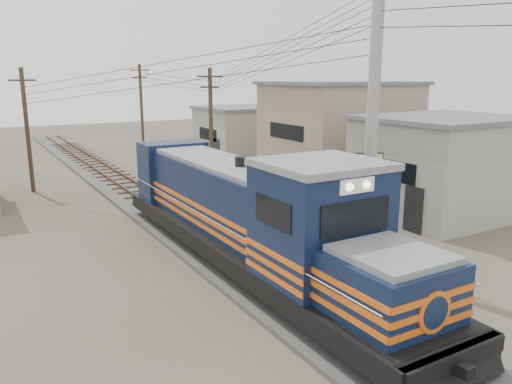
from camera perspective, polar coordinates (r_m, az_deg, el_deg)
ground at (r=16.41m, az=1.88°, el=-10.29°), size 120.00×120.00×0.00m
ballast at (r=24.96m, az=-10.44°, el=-2.07°), size 3.60×70.00×0.16m
track at (r=24.91m, az=-10.45°, el=-1.67°), size 1.15×70.00×0.12m
locomotive at (r=16.99m, az=-0.73°, el=-2.94°), size 3.12×17.00×4.21m
utility_pole_main at (r=16.89m, az=13.13°, el=7.62°), size 0.40×0.40×10.00m
wooden_pole_mid at (r=29.67m, az=-5.17°, el=7.56°), size 1.60×0.24×7.00m
wooden_pole_far at (r=42.79m, az=-12.95°, el=9.31°), size 1.60×0.24×7.50m
wooden_pole_left at (r=31.01m, az=-24.70°, el=6.66°), size 1.60×0.24×7.00m
power_lines at (r=22.67m, az=-10.23°, el=15.55°), size 9.65×19.00×3.30m
shophouse_front at (r=25.44m, az=20.61°, el=2.86°), size 7.35×6.30×4.70m
shophouse_mid at (r=32.34m, az=9.43°, el=6.88°), size 8.40×7.35×6.20m
shophouse_back at (r=39.86m, az=-1.57°, el=6.75°), size 6.30×6.30×4.20m
billboard at (r=19.60m, az=10.97°, el=1.65°), size 2.22×1.05×3.66m
market_umbrella at (r=23.32m, az=5.07°, el=2.09°), size 2.45×2.45×2.37m
vendor at (r=25.81m, az=6.21°, el=0.09°), size 0.64×0.55×1.48m
plant_nursery at (r=23.11m, az=7.08°, el=-2.20°), size 3.15×3.25×1.12m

